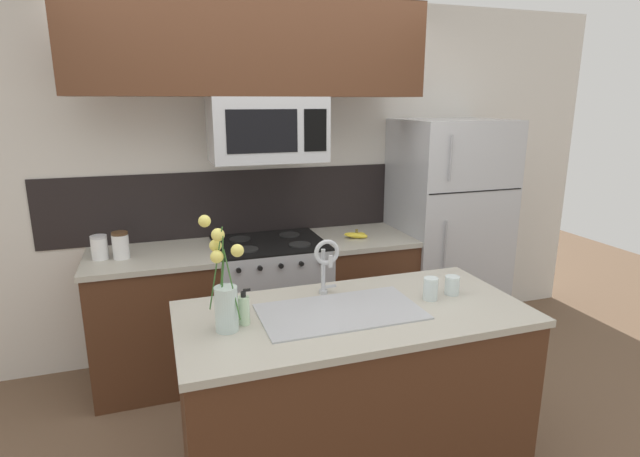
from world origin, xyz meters
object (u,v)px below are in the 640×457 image
sink_faucet (326,260)px  drinking_glass (431,289)px  stove_range (271,303)px  spare_glass (452,285)px  dish_soap_bottle (244,310)px  refrigerator (445,232)px  storage_jar_medium (121,245)px  storage_jar_tall (99,247)px  flower_vase (225,295)px  microwave (267,129)px  banana_bunch (357,235)px

sink_faucet → drinking_glass: (0.48, -0.21, -0.14)m
stove_range → spare_glass: bearing=-60.8°
dish_soap_bottle → spare_glass: (1.08, 0.01, -0.02)m
refrigerator → storage_jar_medium: bearing=-178.9°
storage_jar_tall → spare_glass: storage_jar_tall is taller
storage_jar_tall → drinking_glass: size_ratio=1.34×
refrigerator → storage_jar_medium: refrigerator is taller
sink_faucet → flower_vase: (-0.54, -0.22, -0.03)m
microwave → dish_soap_bottle: 1.46m
banana_bunch → spare_glass: size_ratio=1.97×
banana_bunch → drinking_glass: 1.19m
banana_bunch → drinking_glass: (-0.10, -1.19, 0.03)m
storage_jar_tall → drinking_glass: 2.05m
refrigerator → flower_vase: (-1.92, -1.28, 0.20)m
refrigerator → drinking_glass: 1.55m
storage_jar_tall → storage_jar_medium: size_ratio=0.89×
drinking_glass → spare_glass: (0.14, 0.03, -0.01)m
refrigerator → dish_soap_bottle: refrigerator is taller
dish_soap_bottle → refrigerator: bearing=34.3°
banana_bunch → drinking_glass: bearing=-94.7°
refrigerator → storage_jar_medium: size_ratio=10.13×
drinking_glass → spare_glass: bearing=11.1°
storage_jar_tall → banana_bunch: 1.73m
sink_faucet → storage_jar_tall: bearing=137.6°
refrigerator → banana_bunch: refrigerator is taller
microwave → banana_bunch: 0.99m
spare_glass → flower_vase: flower_vase is taller
microwave → drinking_glass: 1.52m
storage_jar_tall → drinking_glass: bearing=-37.5°
storage_jar_medium → microwave: bearing=0.2°
storage_jar_tall → dish_soap_bottle: (0.69, -1.23, -0.01)m
refrigerator → storage_jar_medium: (-2.39, -0.04, 0.12)m
drinking_glass → flower_vase: bearing=-179.1°
stove_range → storage_jar_medium: bearing=-178.5°
sink_faucet → drinking_glass: sink_faucet is taller
banana_bunch → flower_vase: flower_vase is taller
spare_glass → sink_faucet: bearing=164.2°
spare_glass → flower_vase: (-1.17, -0.04, 0.12)m
storage_jar_medium → dish_soap_bottle: size_ratio=1.05×
refrigerator → spare_glass: refrigerator is taller
microwave → drinking_glass: (0.54, -1.23, -0.73)m
storage_jar_medium → dish_soap_bottle: (0.56, -1.20, -0.02)m
banana_bunch → dish_soap_bottle: dish_soap_bottle is taller
banana_bunch → sink_faucet: sink_faucet is taller
microwave → storage_jar_tall: size_ratio=4.86×
storage_jar_medium → drinking_glass: 1.94m
storage_jar_medium → flower_vase: size_ratio=0.35×
stove_range → refrigerator: (1.43, 0.02, 0.41)m
refrigerator → sink_faucet: 1.75m
microwave → banana_bunch: (0.63, -0.04, -0.77)m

